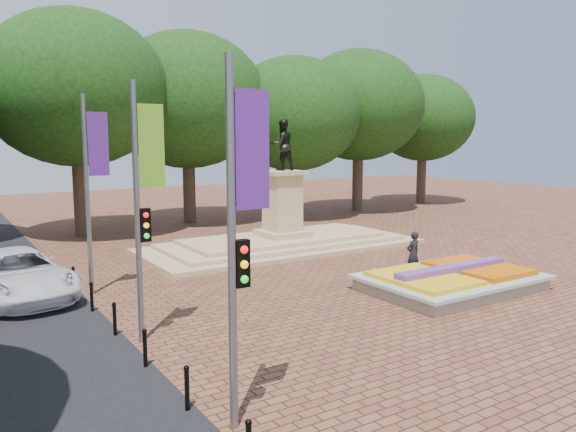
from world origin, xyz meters
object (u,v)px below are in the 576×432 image
object	(u,v)px
van	(16,275)
pedestrian	(413,254)
flower_bed	(452,280)
monument	(282,231)

from	to	relation	value
van	pedestrian	xyz separation A→B (m)	(13.86, -5.04, 0.06)
flower_bed	monument	bearing A→B (deg)	95.87
van	monument	bearing A→B (deg)	2.69
flower_bed	pedestrian	bearing A→B (deg)	81.59
monument	van	world-z (taller)	monument
flower_bed	van	size ratio (longest dim) A/B	1.04
flower_bed	pedestrian	distance (m)	2.38
monument	van	xyz separation A→B (m)	(-12.49, -2.66, -0.04)
monument	pedestrian	bearing A→B (deg)	-79.93
pedestrian	van	bearing A→B (deg)	-22.47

